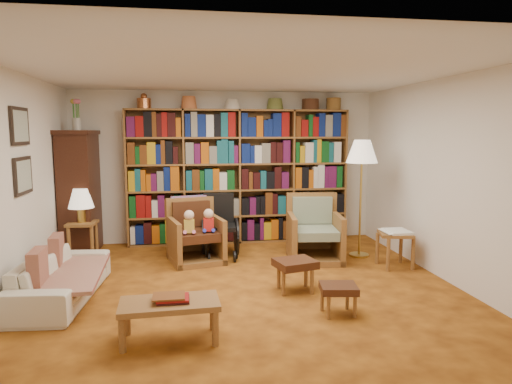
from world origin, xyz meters
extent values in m
plane|color=#B3671B|center=(0.00, 0.00, 0.00)|extent=(5.00, 5.00, 0.00)
plane|color=silver|center=(0.00, 0.00, 2.50)|extent=(5.00, 5.00, 0.00)
plane|color=white|center=(0.00, 2.50, 1.25)|extent=(5.00, 0.00, 5.00)
plane|color=white|center=(0.00, -2.50, 1.25)|extent=(5.00, 0.00, 5.00)
plane|color=white|center=(-2.50, 0.00, 1.25)|extent=(0.00, 5.00, 5.00)
plane|color=white|center=(2.50, 0.00, 1.25)|extent=(0.00, 5.00, 5.00)
cube|color=brown|center=(0.20, 2.34, 1.10)|extent=(3.60, 0.30, 2.20)
cube|color=#361C0E|center=(-2.25, 2.00, 0.90)|extent=(0.45, 0.90, 1.80)
cube|color=#361C0E|center=(-2.25, 2.00, 1.83)|extent=(0.50, 0.95, 0.06)
cylinder|color=beige|center=(-2.25, 2.00, 1.95)|extent=(0.12, 0.12, 0.18)
cube|color=black|center=(-2.48, 0.30, 1.90)|extent=(0.03, 0.52, 0.42)
cube|color=gray|center=(-2.46, 0.30, 1.90)|extent=(0.01, 0.44, 0.34)
cube|color=black|center=(-2.48, 0.30, 1.35)|extent=(0.03, 0.52, 0.42)
cube|color=gray|center=(-2.46, 0.30, 1.35)|extent=(0.01, 0.44, 0.34)
imported|color=beige|center=(-2.05, -0.01, 0.24)|extent=(1.72, 0.79, 0.49)
cube|color=#C5BA90|center=(-2.00, -0.01, 0.30)|extent=(0.82, 1.46, 0.04)
cube|color=maroon|center=(-2.18, 0.34, 0.45)|extent=(0.16, 0.39, 0.38)
cube|color=maroon|center=(-2.18, -0.36, 0.45)|extent=(0.14, 0.39, 0.38)
cube|color=brown|center=(-2.15, 1.56, 0.54)|extent=(0.41, 0.41, 0.04)
cylinder|color=brown|center=(-2.30, 1.40, 0.26)|extent=(0.05, 0.05, 0.52)
cylinder|color=brown|center=(-2.00, 1.40, 0.26)|extent=(0.05, 0.05, 0.52)
cylinder|color=brown|center=(-2.30, 1.71, 0.26)|extent=(0.05, 0.05, 0.52)
cylinder|color=brown|center=(-2.00, 1.71, 0.26)|extent=(0.05, 0.05, 0.52)
cylinder|color=#B5923A|center=(-2.15, 1.56, 0.66)|extent=(0.12, 0.12, 0.20)
cone|color=#F3E3C8|center=(-2.15, 1.56, 0.90)|extent=(0.35, 0.35, 0.28)
cube|color=brown|center=(-0.55, 1.24, 0.04)|extent=(0.86, 0.88, 0.08)
cube|color=brown|center=(-0.87, 1.24, 0.31)|extent=(0.24, 0.73, 0.63)
cube|color=brown|center=(-0.23, 1.24, 0.31)|extent=(0.24, 0.73, 0.63)
cube|color=brown|center=(-0.55, 1.57, 0.44)|extent=(0.71, 0.24, 0.88)
cube|color=#442112|center=(-0.55, 1.21, 0.39)|extent=(0.68, 0.73, 0.12)
cube|color=#442112|center=(-0.55, 1.50, 0.65)|extent=(0.56, 0.22, 0.37)
cube|color=#D33877|center=(-0.55, 1.61, 0.71)|extent=(0.55, 0.18, 0.39)
cube|color=brown|center=(1.14, 1.05, 0.04)|extent=(0.83, 0.86, 0.08)
cube|color=brown|center=(0.80, 1.05, 0.33)|extent=(0.16, 0.78, 0.66)
cube|color=brown|center=(1.48, 1.05, 0.33)|extent=(0.16, 0.78, 0.66)
cube|color=brown|center=(1.14, 1.40, 0.47)|extent=(0.75, 0.17, 0.93)
cube|color=gray|center=(1.14, 1.02, 0.42)|extent=(0.66, 0.72, 0.12)
cube|color=gray|center=(1.14, 1.33, 0.69)|extent=(0.59, 0.17, 0.39)
cube|color=black|center=(-0.19, 1.42, 0.45)|extent=(0.48, 0.48, 0.06)
cube|color=black|center=(-0.19, 1.64, 0.70)|extent=(0.45, 0.08, 0.45)
cylinder|color=black|center=(-0.44, 1.52, 0.28)|extent=(0.03, 0.56, 0.56)
cylinder|color=black|center=(0.06, 1.52, 0.28)|extent=(0.03, 0.56, 0.56)
cylinder|color=black|center=(-0.37, 1.14, 0.08)|extent=(0.03, 0.16, 0.16)
cylinder|color=black|center=(-0.01, 1.14, 0.08)|extent=(0.03, 0.16, 0.16)
cylinder|color=#B5923A|center=(1.86, 1.17, 0.02)|extent=(0.29, 0.29, 0.03)
cylinder|color=#B5923A|center=(1.86, 1.17, 0.73)|extent=(0.03, 0.03, 1.45)
cone|color=#F3E3C8|center=(1.86, 1.17, 1.56)|extent=(0.46, 0.46, 0.33)
cube|color=brown|center=(2.13, 0.57, 0.46)|extent=(0.52, 0.52, 0.04)
cylinder|color=brown|center=(1.96, 0.40, 0.22)|extent=(0.05, 0.05, 0.44)
cylinder|color=brown|center=(2.31, 0.40, 0.22)|extent=(0.05, 0.05, 0.44)
cylinder|color=brown|center=(1.96, 0.75, 0.22)|extent=(0.05, 0.05, 0.44)
cylinder|color=brown|center=(2.31, 0.75, 0.22)|extent=(0.05, 0.05, 0.44)
cube|color=white|center=(2.13, 0.57, 0.50)|extent=(0.38, 0.44, 0.03)
cube|color=#442112|center=(0.56, -0.16, 0.33)|extent=(0.52, 0.47, 0.09)
cylinder|color=brown|center=(0.39, -0.29, 0.14)|extent=(0.04, 0.04, 0.29)
cylinder|color=brown|center=(0.72, -0.29, 0.14)|extent=(0.04, 0.04, 0.29)
cylinder|color=brown|center=(0.39, -0.03, 0.14)|extent=(0.04, 0.04, 0.29)
cylinder|color=brown|center=(0.72, -0.03, 0.14)|extent=(0.04, 0.04, 0.29)
cube|color=#442112|center=(0.83, -0.88, 0.27)|extent=(0.40, 0.36, 0.07)
cylinder|color=brown|center=(0.69, -0.99, 0.12)|extent=(0.04, 0.04, 0.24)
cylinder|color=brown|center=(0.97, -0.99, 0.12)|extent=(0.04, 0.04, 0.24)
cylinder|color=brown|center=(0.69, -0.78, 0.12)|extent=(0.04, 0.04, 0.24)
cylinder|color=brown|center=(0.97, -0.78, 0.12)|extent=(0.04, 0.04, 0.24)
cube|color=brown|center=(-0.84, -1.22, 0.34)|extent=(0.89, 0.47, 0.05)
cylinder|color=brown|center=(-1.22, -1.39, 0.16)|extent=(0.06, 0.06, 0.31)
cylinder|color=brown|center=(-0.45, -1.39, 0.16)|extent=(0.06, 0.06, 0.31)
cylinder|color=brown|center=(-1.22, -1.04, 0.16)|extent=(0.06, 0.06, 0.31)
cylinder|color=brown|center=(-0.45, -1.04, 0.16)|extent=(0.06, 0.06, 0.31)
cube|color=brown|center=(-0.84, -1.22, 0.39)|extent=(0.29, 0.23, 0.05)
camera|label=1|loc=(-0.67, -5.13, 1.84)|focal=32.00mm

